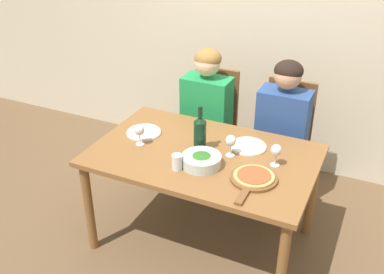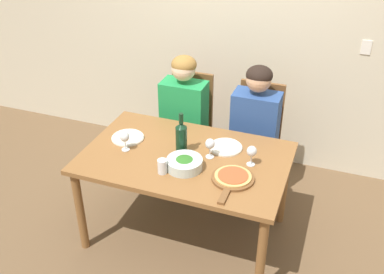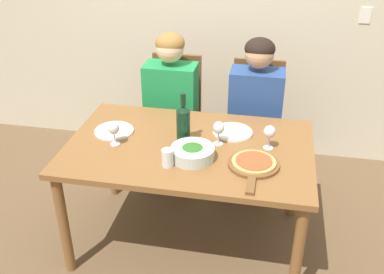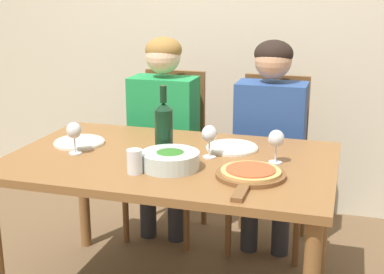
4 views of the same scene
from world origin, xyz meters
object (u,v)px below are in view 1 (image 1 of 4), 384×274
person_woman (206,108)px  wine_glass_left (139,131)px  water_tumbler (177,162)px  person_man (282,123)px  wine_glass_right (276,151)px  wine_bottle (200,133)px  dinner_plate_left (144,132)px  dinner_plate_right (248,146)px  chair_right (284,141)px  broccoli_bowl (201,160)px  wine_glass_centre (231,142)px  chair_left (211,125)px  pizza_on_board (253,178)px

person_woman → wine_glass_left: (-0.17, -0.75, 0.11)m
water_tumbler → person_man: bearing=65.1°
person_man → wine_glass_right: (0.12, -0.61, 0.11)m
person_woman → wine_bottle: bearing=-69.9°
dinner_plate_left → dinner_plate_right: same height
chair_right → wine_glass_left: 1.22m
dinner_plate_right → water_tumbler: size_ratio=2.44×
chair_right → broccoli_bowl: chair_right is taller
wine_glass_centre → water_tumbler: bearing=-129.7°
broccoli_bowl → wine_glass_right: bearing=25.2°
chair_left → wine_glass_centre: 0.92m
water_tumbler → person_woman: bearing=102.5°
chair_left → chair_right: size_ratio=1.00×
chair_left → broccoli_bowl: chair_left is taller
chair_left → wine_bottle: wine_bottle is taller
dinner_plate_left → wine_glass_left: size_ratio=1.65×
wine_glass_right → water_tumbler: (-0.54, -0.30, -0.05)m
person_woman → dinner_plate_left: 0.64m
wine_bottle → person_woman: bearing=110.1°
broccoli_bowl → pizza_on_board: 0.35m
chair_right → water_tumbler: 1.15m
person_man → wine_bottle: 0.76m
broccoli_bowl → pizza_on_board: (0.35, -0.02, -0.02)m
dinner_plate_right → wine_glass_left: bearing=-157.9°
chair_right → dinner_plate_left: bearing=-140.1°
wine_bottle → wine_glass_left: (-0.40, -0.11, -0.03)m
person_man → water_tumbler: size_ratio=11.88×
wine_glass_right → water_tumbler: 0.62m
chair_right → wine_bottle: bearing=-117.4°
wine_bottle → chair_right: bearing=62.6°
wine_glass_right → chair_right: bearing=99.0°
wine_bottle → dinner_plate_left: (-0.46, 0.04, -0.12)m
chair_left → person_woman: bearing=-90.0°
wine_bottle → dinner_plate_right: size_ratio=1.30×
wine_bottle → wine_glass_right: bearing=2.7°
chair_left → wine_bottle: bearing=-72.9°
chair_left → wine_glass_left: bearing=-100.9°
chair_right → water_tumbler: (-0.42, -1.03, 0.27)m
chair_left → chair_right: bearing=0.0°
wine_glass_left → chair_left: bearing=79.1°
chair_left → wine_glass_right: (0.74, -0.73, 0.33)m
person_woman → wine_glass_centre: bearing=-54.5°
chair_right → person_man: 0.24m
person_man → dinner_plate_left: bearing=-145.1°
person_woman → wine_glass_centre: size_ratio=8.03×
person_man → wine_glass_left: 1.09m
wine_glass_right → dinner_plate_left: bearing=178.8°
person_woman → chair_left: bearing=90.0°
wine_bottle → wine_glass_left: bearing=-165.1°
wine_glass_left → chair_right: bearing=47.5°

